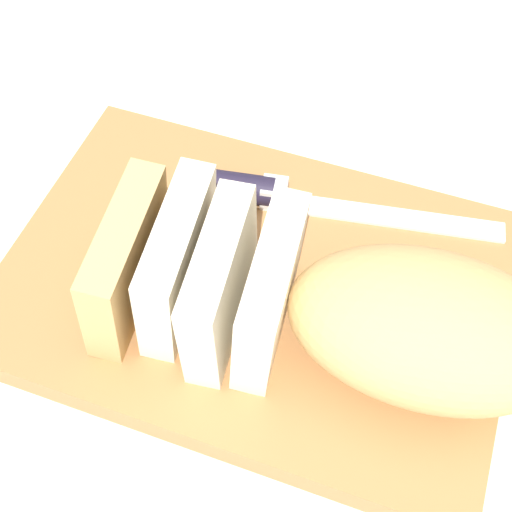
{
  "coord_description": "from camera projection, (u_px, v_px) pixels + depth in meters",
  "views": [
    {
      "loc": [
        -0.11,
        0.28,
        0.48
      ],
      "look_at": [
        0.0,
        0.0,
        0.05
      ],
      "focal_mm": 50.34,
      "sensor_mm": 36.0,
      "label": 1
    }
  ],
  "objects": [
    {
      "name": "cutting_board",
      "position": [
        256.0,
        288.0,
        0.55
      ],
      "size": [
        0.39,
        0.28,
        0.02
      ],
      "primitive_type": "cube",
      "rotation": [
        0.0,
        0.0,
        0.04
      ],
      "color": "#9E6B3D",
      "rests_on": "ground_plane"
    },
    {
      "name": "ground_plane",
      "position": [
        256.0,
        296.0,
        0.56
      ],
      "size": [
        3.0,
        3.0,
        0.0
      ],
      "primitive_type": "plane",
      "color": "silver"
    },
    {
      "name": "crumb_near_knife",
      "position": [
        250.0,
        337.0,
        0.51
      ],
      "size": [
        0.01,
        0.01,
        0.01
      ],
      "primitive_type": "sphere",
      "color": "tan",
      "rests_on": "cutting_board"
    },
    {
      "name": "crumb_near_loaf",
      "position": [
        343.0,
        286.0,
        0.53
      ],
      "size": [
        0.0,
        0.0,
        0.0
      ],
      "primitive_type": "sphere",
      "color": "tan",
      "rests_on": "cutting_board"
    },
    {
      "name": "bread_knife",
      "position": [
        272.0,
        194.0,
        0.58
      ],
      "size": [
        0.24,
        0.07,
        0.02
      ],
      "rotation": [
        0.0,
        0.0,
        3.34
      ],
      "color": "silver",
      "rests_on": "cutting_board"
    },
    {
      "name": "bread_loaf",
      "position": [
        344.0,
        309.0,
        0.47
      ],
      "size": [
        0.33,
        0.15,
        0.09
      ],
      "rotation": [
        0.0,
        0.0,
        0.11
      ],
      "color": "tan",
      "rests_on": "cutting_board"
    }
  ]
}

